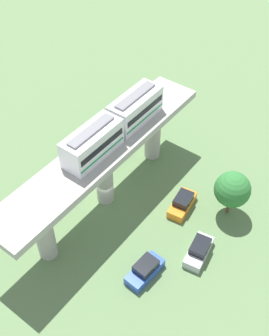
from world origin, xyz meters
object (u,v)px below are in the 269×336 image
(parked_car_blue, at_px, (145,270))
(tree_mid_lot, at_px, (232,190))
(parked_car_orange, at_px, (182,203))
(tree_near_viaduct, at_px, (119,116))
(parked_car_silver, at_px, (199,250))
(train, at_px, (115,125))

(parked_car_blue, height_order, tree_mid_lot, tree_mid_lot)
(parked_car_orange, bearing_deg, tree_near_viaduct, 150.07)
(parked_car_orange, xyz_separation_m, tree_near_viaduct, (-13.20, 5.35, 2.58))
(parked_car_silver, bearing_deg, parked_car_blue, -129.91)
(parked_car_orange, xyz_separation_m, parked_car_blue, (1.63, -9.30, 0.00))
(parked_car_silver, distance_m, tree_near_viaduct, 20.42)
(parked_car_blue, bearing_deg, tree_mid_lot, 80.94)
(parked_car_silver, distance_m, tree_mid_lot, 7.35)
(parked_car_blue, height_order, parked_car_silver, same)
(parked_car_silver, height_order, tree_mid_lot, tree_mid_lot)
(parked_car_orange, bearing_deg, train, -173.30)
(tree_mid_lot, bearing_deg, parked_car_orange, -150.00)
(parked_car_orange, relative_size, tree_near_viaduct, 0.84)
(train, relative_size, parked_car_blue, 3.14)
(parked_car_blue, xyz_separation_m, parked_car_silver, (3.02, 5.08, 0.00))
(parked_car_silver, bearing_deg, parked_car_orange, 128.65)
(parked_car_orange, height_order, tree_mid_lot, tree_mid_lot)
(tree_near_viaduct, bearing_deg, train, -52.94)
(train, xyz_separation_m, parked_car_silver, (12.31, -2.23, -8.78))
(train, bearing_deg, tree_mid_lot, 20.54)
(tree_mid_lot, bearing_deg, train, -159.46)
(tree_near_viaduct, distance_m, tree_mid_lot, 17.77)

